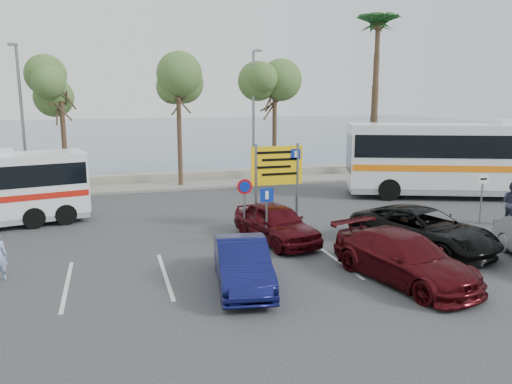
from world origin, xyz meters
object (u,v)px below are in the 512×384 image
object	(u,v)px
direction_sign	(277,172)
car_blue	(242,264)
suv_black	(423,230)
street_lamp_right	(254,111)
coach_bus_right	(475,161)
car_red	(276,223)
car_maroon	(404,258)
street_lamp_left	(22,113)
pedestrian_far	(512,203)

from	to	relation	value
direction_sign	car_blue	bearing A→B (deg)	-117.66
car_blue	suv_black	xyz separation A→B (m)	(7.20, 1.54, 0.06)
street_lamp_right	coach_bus_right	xyz separation A→B (m)	(10.54, -7.02, -2.63)
suv_black	coach_bus_right	bearing A→B (deg)	22.18
car_red	coach_bus_right	bearing A→B (deg)	8.10
coach_bus_right	suv_black	bearing A→B (deg)	-138.06
street_lamp_right	direction_sign	xyz separation A→B (m)	(-2.00, -10.32, -2.17)
coach_bus_right	car_maroon	bearing A→B (deg)	-137.04
street_lamp_left	suv_black	bearing A→B (deg)	-43.67
direction_sign	street_lamp_right	bearing A→B (deg)	79.06
direction_sign	car_maroon	bearing A→B (deg)	-74.99
car_maroon	suv_black	world-z (taller)	suv_black
car_blue	pedestrian_far	distance (m)	13.48
street_lamp_left	pedestrian_far	size ratio (longest dim) A/B	4.22
car_blue	car_red	xyz separation A→B (m)	(2.40, 4.03, 0.05)
car_blue	street_lamp_left	bearing A→B (deg)	124.81
car_red	pedestrian_far	world-z (taller)	pedestrian_far
car_maroon	street_lamp_right	bearing A→B (deg)	76.11
street_lamp_right	pedestrian_far	world-z (taller)	street_lamp_right
street_lamp_left	coach_bus_right	xyz separation A→B (m)	(23.54, -7.02, -2.63)
direction_sign	car_maroon	distance (m)	7.14
street_lamp_right	car_blue	size ratio (longest dim) A/B	1.90
street_lamp_left	pedestrian_far	distance (m)	24.71
car_blue	car_maroon	bearing A→B (deg)	-3.05
direction_sign	suv_black	bearing A→B (deg)	-44.96
street_lamp_left	direction_sign	bearing A→B (deg)	-43.17
suv_black	car_blue	bearing A→B (deg)	172.33
coach_bus_right	street_lamp_right	bearing A→B (deg)	146.33
coach_bus_right	suv_black	world-z (taller)	coach_bus_right
car_maroon	car_red	distance (m)	5.55
car_blue	car_red	distance (m)	4.69
direction_sign	car_blue	size ratio (longest dim) A/B	0.86
street_lamp_left	car_maroon	world-z (taller)	street_lamp_left
car_blue	pedestrian_far	xyz separation A→B (m)	(13.00, 3.55, 0.25)
car_maroon	suv_black	size ratio (longest dim) A/B	0.93
coach_bus_right	suv_black	xyz separation A→B (m)	(-8.34, -7.49, -1.22)
street_lamp_left	car_maroon	size ratio (longest dim) A/B	1.59
direction_sign	suv_black	size ratio (longest dim) A/B	0.66
street_lamp_left	coach_bus_right	world-z (taller)	street_lamp_left
car_red	suv_black	distance (m)	5.41
street_lamp_right	car_blue	xyz separation A→B (m)	(-5.00, -16.05, -3.91)
car_blue	pedestrian_far	bearing A→B (deg)	23.58
street_lamp_right	pedestrian_far	distance (m)	15.29
street_lamp_right	suv_black	xyz separation A→B (m)	(2.20, -14.51, -3.84)
car_maroon	pedestrian_far	world-z (taller)	pedestrian_far
direction_sign	pedestrian_far	world-z (taller)	direction_sign
car_maroon	suv_black	distance (m)	3.47
car_red	direction_sign	bearing A→B (deg)	57.67
coach_bus_right	pedestrian_far	xyz separation A→B (m)	(-2.54, -5.49, -1.03)
car_maroon	car_red	size ratio (longest dim) A/B	1.15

